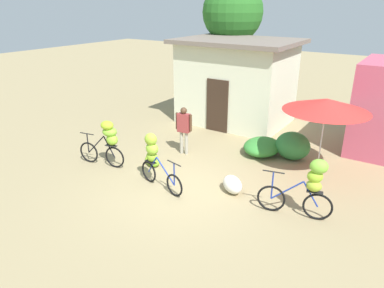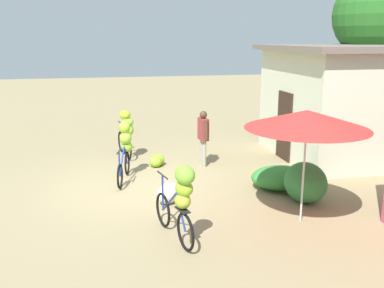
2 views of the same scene
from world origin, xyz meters
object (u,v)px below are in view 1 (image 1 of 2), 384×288
tree_behind_building (233,14)px  banana_pile_on_ground (153,161)px  bicycle_leftmost (107,139)px  bicycle_center_loaded (308,184)px  produce_sack (232,184)px  person_vendor (184,126)px  market_umbrella (326,105)px  bicycle_near_pile (154,156)px  building_low (236,81)px

tree_behind_building → banana_pile_on_ground: tree_behind_building is taller
bicycle_leftmost → bicycle_center_loaded: (5.79, 0.53, -0.02)m
bicycle_leftmost → banana_pile_on_ground: (1.09, 0.75, -0.73)m
produce_sack → person_vendor: person_vendor is taller
market_umbrella → bicycle_center_loaded: size_ratio=1.39×
bicycle_near_pile → bicycle_center_loaded: 3.93m
tree_behind_building → bicycle_center_loaded: bearing=-51.7°
produce_sack → bicycle_center_loaded: bearing=-3.2°
market_umbrella → person_vendor: 4.30m
market_umbrella → produce_sack: market_umbrella is taller
market_umbrella → banana_pile_on_ground: (-4.30, -2.27, -1.90)m
tree_behind_building → produce_sack: tree_behind_building is taller
tree_behind_building → person_vendor: 7.05m
market_umbrella → person_vendor: market_umbrella is taller
person_vendor → building_low: bearing=92.9°
produce_sack → bicycle_leftmost: bearing=-170.5°
market_umbrella → produce_sack: 3.37m
bicycle_leftmost → bicycle_near_pile: bearing=-4.7°
bicycle_leftmost → produce_sack: 3.96m
person_vendor → bicycle_center_loaded: bearing=-18.6°
building_low → banana_pile_on_ground: building_low is taller
person_vendor → market_umbrella: bearing=13.8°
bicycle_near_pile → person_vendor: 2.27m
building_low → banana_pile_on_ground: bearing=-90.6°
bicycle_near_pile → person_vendor: bearing=104.6°
market_umbrella → bicycle_near_pile: (-3.47, -3.18, -1.20)m
produce_sack → building_low: bearing=116.5°
tree_behind_building → bicycle_center_loaded: (5.99, -7.58, -3.31)m
bicycle_center_loaded → tree_behind_building: bearing=128.3°
tree_behind_building → bicycle_leftmost: tree_behind_building is taller
market_umbrella → banana_pile_on_ground: 5.22m
bicycle_center_loaded → market_umbrella: bearing=99.1°
tree_behind_building → produce_sack: bearing=-61.5°
bicycle_leftmost → banana_pile_on_ground: bearing=34.4°
banana_pile_on_ground → building_low: bearing=89.4°
banana_pile_on_ground → bicycle_near_pile: bearing=-47.4°
banana_pile_on_ground → produce_sack: 2.77m
bicycle_near_pile → market_umbrella: bearing=42.5°
tree_behind_building → produce_sack: (4.06, -7.47, -3.95)m
bicycle_leftmost → person_vendor: bearing=56.4°
banana_pile_on_ground → bicycle_leftmost: bearing=-145.6°
building_low → market_umbrella: (4.25, -3.04, 0.37)m
bicycle_center_loaded → banana_pile_on_ground: (-4.70, 0.21, -0.71)m
building_low → bicycle_leftmost: bearing=-100.7°
bicycle_center_loaded → person_vendor: bearing=161.4°
building_low → bicycle_near_pile: 6.33m
bicycle_near_pile → produce_sack: size_ratio=2.36×
market_umbrella → tree_behind_building: bearing=137.7°
tree_behind_building → bicycle_leftmost: (0.20, -8.11, -3.29)m
market_umbrella → bicycle_near_pile: bearing=-137.5°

